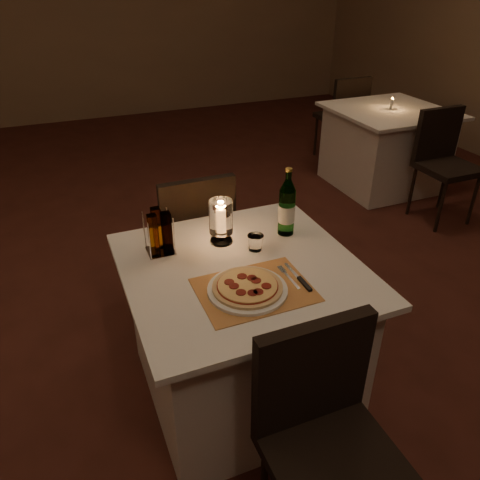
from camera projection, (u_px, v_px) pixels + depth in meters
name	position (u px, v px, depth m)	size (l,w,h in m)	color
floor	(186.00, 353.00, 2.61)	(8.00, 10.00, 0.02)	#481E17
wall_back	(64.00, 0.00, 5.85)	(8.00, 0.02, 3.00)	#866A4E
main_table	(242.00, 331.00, 2.20)	(1.00, 1.00, 0.74)	silver
chair_near	(324.00, 425.00, 1.54)	(0.42, 0.42, 0.90)	black
chair_far	(194.00, 230.00, 2.69)	(0.42, 0.42, 0.90)	black
placemat	(254.00, 290.00, 1.87)	(0.45, 0.34, 0.00)	#BD7D41
plate	(247.00, 290.00, 1.85)	(0.32, 0.32, 0.01)	white
pizza	(247.00, 286.00, 1.84)	(0.28, 0.28, 0.02)	#D8B77F
fork	(287.00, 276.00, 1.95)	(0.02, 0.18, 0.00)	silver
knife	(302.00, 281.00, 1.91)	(0.02, 0.22, 0.01)	black
tumbler	(255.00, 243.00, 2.12)	(0.07, 0.07, 0.07)	white
water_bottle	(287.00, 208.00, 2.20)	(0.08, 0.08, 0.33)	#5CA357
hurricane_candle	(221.00, 218.00, 2.14)	(0.11, 0.11, 0.21)	white
cruet_caddy	(159.00, 234.00, 2.07)	(0.12, 0.12, 0.21)	white
neighbor_table_right	(384.00, 148.00, 4.44)	(1.00, 1.00, 0.74)	silver
neighbor_chair_ra	(443.00, 154.00, 3.78)	(0.42, 0.42, 0.90)	black
neighbor_chair_rb	(345.00, 111.00, 4.92)	(0.42, 0.42, 0.90)	black
neighbor_candle_right	(392.00, 104.00, 4.23)	(0.03, 0.03, 0.11)	white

